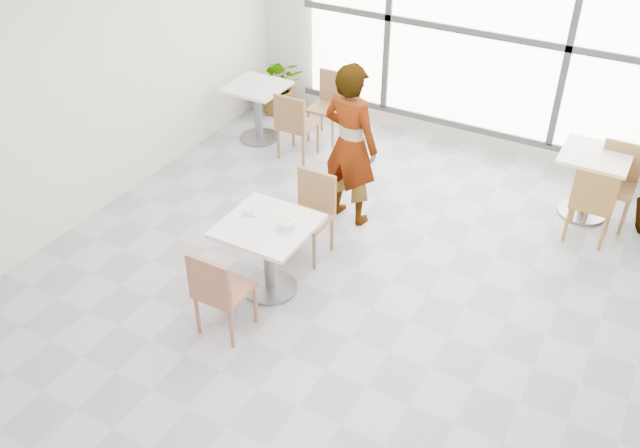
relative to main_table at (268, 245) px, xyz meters
The scene contains 17 objects.
floor 0.82m from the main_table, 20.25° to the left, with size 7.00×7.00×0.00m, color #9E9EA5.
wall_back 3.89m from the main_table, 80.99° to the left, with size 6.00×6.00×0.00m, color silver.
wall_left 2.61m from the main_table, behind, with size 7.00×7.00×0.00m, color silver.
window 3.83m from the main_table, 80.84° to the left, with size 4.60×0.07×2.52m.
main_table is the anchor object (origin of this frame).
chair_near 0.71m from the main_table, 93.34° to the right, with size 0.42×0.42×0.87m.
chair_far 0.74m from the main_table, 87.19° to the left, with size 0.42×0.42×0.87m.
oatmeal_bowl 0.33m from the main_table, ahead, with size 0.21×0.21×0.09m.
coffee_cup 0.35m from the main_table, behind, with size 0.16×0.13×0.07m.
person 1.51m from the main_table, 86.67° to the left, with size 0.65×0.42×1.77m, color black.
bg_table_left 3.09m from the main_table, 125.31° to the left, with size 0.70×0.70×0.75m.
bg_table_right 3.61m from the main_table, 50.14° to the left, with size 0.70×0.70×0.75m.
bg_chair_left_near 2.54m from the main_table, 115.57° to the left, with size 0.42×0.42×0.87m.
bg_chair_left_far 3.21m from the main_table, 108.31° to the left, with size 0.42×0.42×0.87m.
bg_chair_right_near 3.32m from the main_table, 42.86° to the left, with size 0.42×0.42×0.87m.
bg_chair_right_far 3.82m from the main_table, 47.81° to the left, with size 0.42×0.42×0.87m.
plant_left 3.89m from the main_table, 120.74° to the left, with size 0.73×0.64×0.82m, color #3F7939.
Camera 1 is at (2.28, -4.37, 4.24)m, focal length 38.52 mm.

